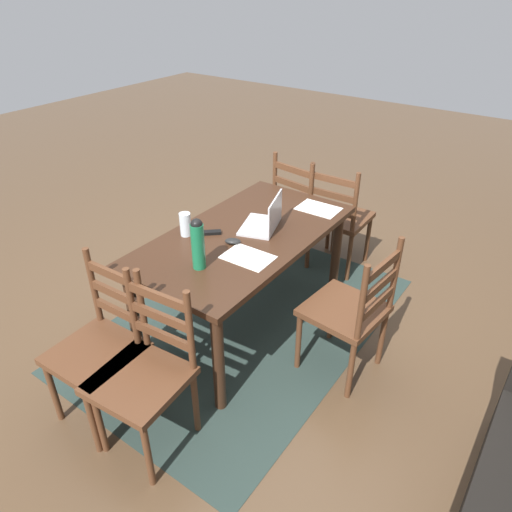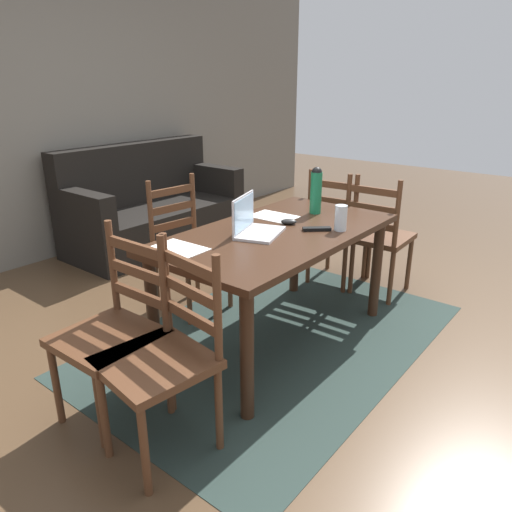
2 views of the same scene
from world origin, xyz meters
TOP-DOWN VIEW (x-y plane):
  - ground_plane at (0.00, 0.00)m, footprint 14.00×14.00m
  - area_rug at (0.00, 0.00)m, footprint 2.43×1.63m
  - wall_back at (0.00, 2.63)m, footprint 8.00×0.12m
  - dining_table at (0.00, 0.00)m, footprint 1.58×0.85m
  - chair_right_near at (1.08, -0.17)m, footprint 0.46×0.46m
  - chair_right_far at (1.08, 0.17)m, footprint 0.47×0.47m
  - chair_left_far at (-1.08, 0.17)m, footprint 0.45×0.45m
  - chair_left_near at (-1.08, -0.18)m, footprint 0.50×0.50m
  - chair_far_head at (0.00, 0.79)m, footprint 0.48×0.48m
  - couch at (0.80, 2.16)m, footprint 1.80×0.80m
  - laptop at (-0.14, 0.08)m, footprint 0.37×0.31m
  - water_bottle at (0.48, 0.03)m, footprint 0.08×0.08m
  - drinking_glass at (0.24, -0.29)m, footprint 0.07×0.07m
  - computer_mouse at (0.15, 0.02)m, footprint 0.10×0.12m
  - tv_remote at (0.14, -0.19)m, footprint 0.15×0.16m
  - paper_stack_left at (0.23, 0.20)m, footprint 0.22×0.30m
  - paper_stack_right at (-0.60, 0.22)m, footprint 0.22×0.30m

SIDE VIEW (x-z plane):
  - ground_plane at x=0.00m, z-range 0.00..0.00m
  - area_rug at x=0.00m, z-range 0.00..0.01m
  - couch at x=0.80m, z-range -0.14..0.86m
  - chair_right_near at x=1.08m, z-range -0.01..0.94m
  - chair_right_far at x=1.08m, z-range -0.01..0.94m
  - chair_left_far at x=-1.08m, z-range -0.01..0.94m
  - chair_left_near at x=-1.08m, z-range -0.01..0.94m
  - chair_far_head at x=0.00m, z-range -0.01..0.94m
  - dining_table at x=0.00m, z-range 0.28..1.02m
  - paper_stack_left at x=0.23m, z-range 0.74..0.75m
  - paper_stack_right at x=-0.60m, z-range 0.74..0.75m
  - tv_remote at x=0.14m, z-range 0.74..0.76m
  - computer_mouse at x=0.15m, z-range 0.74..0.78m
  - laptop at x=-0.14m, z-range 0.69..0.92m
  - drinking_glass at x=0.24m, z-range 0.74..0.90m
  - water_bottle at x=0.48m, z-range 0.75..1.06m
  - wall_back at x=0.00m, z-range 0.00..2.70m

